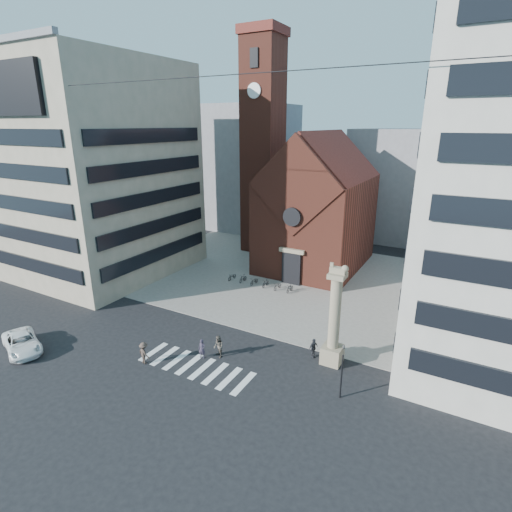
# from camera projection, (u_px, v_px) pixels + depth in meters

# --- Properties ---
(ground) EXTENTS (120.00, 120.00, 0.00)m
(ground) POSITION_uv_depth(u_px,v_px,m) (212.00, 348.00, 35.18)
(ground) COLOR black
(ground) RESTS_ON ground
(piazza) EXTENTS (46.00, 30.00, 0.05)m
(piazza) POSITION_uv_depth(u_px,v_px,m) (298.00, 278.00, 50.91)
(piazza) COLOR gray
(piazza) RESTS_ON ground
(zebra_crossing) EXTENTS (10.20, 3.20, 0.01)m
(zebra_crossing) POSITION_uv_depth(u_px,v_px,m) (196.00, 367.00, 32.44)
(zebra_crossing) COLOR white
(zebra_crossing) RESTS_ON ground
(church) EXTENTS (12.00, 16.65, 18.00)m
(church) POSITION_uv_depth(u_px,v_px,m) (318.00, 208.00, 53.39)
(church) COLOR maroon
(church) RESTS_ON ground
(campanile) EXTENTS (5.50, 5.50, 31.20)m
(campanile) POSITION_uv_depth(u_px,v_px,m) (263.00, 146.00, 58.03)
(campanile) COLOR maroon
(campanile) RESTS_ON ground
(building_left) EXTENTS (18.00, 20.00, 26.00)m
(building_left) POSITION_uv_depth(u_px,v_px,m) (98.00, 172.00, 50.48)
(building_left) COLOR tan
(building_left) RESTS_ON ground
(bg_block_left) EXTENTS (16.00, 14.00, 22.00)m
(bg_block_left) POSITION_uv_depth(u_px,v_px,m) (246.00, 168.00, 74.10)
(bg_block_left) COLOR gray
(bg_block_left) RESTS_ON ground
(bg_block_mid) EXTENTS (14.00, 12.00, 18.00)m
(bg_block_mid) POSITION_uv_depth(u_px,v_px,m) (395.00, 185.00, 66.83)
(bg_block_mid) COLOR gray
(bg_block_mid) RESTS_ON ground
(bg_block_right) EXTENTS (16.00, 14.00, 24.00)m
(bg_block_right) POSITION_uv_depth(u_px,v_px,m) (510.00, 174.00, 55.98)
(bg_block_right) COLOR gray
(bg_block_right) RESTS_ON ground
(lion_column) EXTENTS (1.63, 1.60, 8.68)m
(lion_column) POSITION_uv_depth(u_px,v_px,m) (334.00, 325.00, 31.93)
(lion_column) COLOR gray
(lion_column) RESTS_ON ground
(traffic_light) EXTENTS (0.13, 0.16, 4.30)m
(traffic_light) POSITION_uv_depth(u_px,v_px,m) (342.00, 370.00, 28.07)
(traffic_light) COLOR black
(traffic_light) RESTS_ON ground
(white_car) EXTENTS (5.91, 4.28, 1.49)m
(white_car) POSITION_uv_depth(u_px,v_px,m) (22.00, 343.00, 34.52)
(white_car) COLOR white
(white_car) RESTS_ON ground
(pedestrian_0) EXTENTS (0.68, 0.50, 1.70)m
(pedestrian_0) POSITION_uv_depth(u_px,v_px,m) (202.00, 349.00, 33.41)
(pedestrian_0) COLOR #302939
(pedestrian_0) RESTS_ON ground
(pedestrian_1) EXTENTS (1.19, 1.13, 1.94)m
(pedestrian_1) POSITION_uv_depth(u_px,v_px,m) (219.00, 347.00, 33.52)
(pedestrian_1) COLOR #504840
(pedestrian_1) RESTS_ON ground
(pedestrian_2) EXTENTS (0.77, 1.09, 1.71)m
(pedestrian_2) POSITION_uv_depth(u_px,v_px,m) (313.00, 348.00, 33.52)
(pedestrian_2) COLOR #27282F
(pedestrian_2) RESTS_ON ground
(pedestrian_3) EXTENTS (1.34, 0.95, 1.89)m
(pedestrian_3) POSITION_uv_depth(u_px,v_px,m) (144.00, 353.00, 32.63)
(pedestrian_3) COLOR #43342C
(pedestrian_3) RESTS_ON ground
(scooter_0) EXTENTS (0.66, 1.65, 0.85)m
(scooter_0) POSITION_uv_depth(u_px,v_px,m) (232.00, 276.00, 50.28)
(scooter_0) COLOR black
(scooter_0) RESTS_ON piazza
(scooter_1) EXTENTS (0.54, 1.60, 0.95)m
(scooter_1) POSITION_uv_depth(u_px,v_px,m) (243.00, 278.00, 49.53)
(scooter_1) COLOR black
(scooter_1) RESTS_ON piazza
(scooter_2) EXTENTS (0.66, 1.65, 0.85)m
(scooter_2) POSITION_uv_depth(u_px,v_px,m) (254.00, 281.00, 48.80)
(scooter_2) COLOR black
(scooter_2) RESTS_ON piazza
(scooter_3) EXTENTS (0.54, 1.60, 0.95)m
(scooter_3) POSITION_uv_depth(u_px,v_px,m) (266.00, 283.00, 48.05)
(scooter_3) COLOR black
(scooter_3) RESTS_ON piazza
(scooter_4) EXTENTS (0.66, 1.65, 0.85)m
(scooter_4) POSITION_uv_depth(u_px,v_px,m) (278.00, 286.00, 47.32)
(scooter_4) COLOR black
(scooter_4) RESTS_ON piazza
(scooter_5) EXTENTS (0.54, 1.60, 0.95)m
(scooter_5) POSITION_uv_depth(u_px,v_px,m) (290.00, 288.00, 46.57)
(scooter_5) COLOR black
(scooter_5) RESTS_ON piazza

